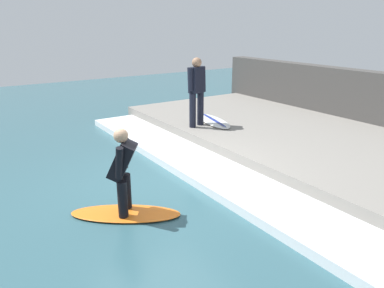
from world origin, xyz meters
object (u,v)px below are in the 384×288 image
at_px(surfboard_riding, 126,213).
at_px(surfboard_waiting_near, 213,121).
at_px(surfer_riding, 123,167).
at_px(surfer_waiting_near, 197,88).

relative_size(surfboard_riding, surfboard_waiting_near, 0.99).
height_order(surfer_riding, surfboard_waiting_near, surfer_riding).
bearing_deg(surfer_riding, surfer_waiting_near, 40.22).
xyz_separation_m(surfer_waiting_near, surfboard_waiting_near, (0.60, 0.08, -0.94)).
relative_size(surfer_riding, surfboard_waiting_near, 0.76).
distance_m(surfboard_riding, surfboard_waiting_near, 4.71).
bearing_deg(surfboard_riding, surfboard_waiting_near, 36.23).
distance_m(surfer_waiting_near, surfboard_waiting_near, 1.12).
bearing_deg(surfboard_waiting_near, surfboard_riding, -143.77).
bearing_deg(surfboard_riding, surfer_riding, 0.00).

